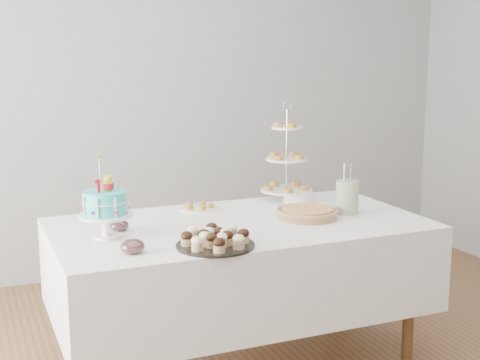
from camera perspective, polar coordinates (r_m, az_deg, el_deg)
name	(u,v)px	position (r m, az deg, el deg)	size (l,w,h in m)	color
walls	(265,116)	(3.11, 2.12, 5.46)	(5.04, 4.04, 2.70)	#989A9D
table	(240,264)	(3.55, -0.03, -7.20)	(1.92, 1.02, 0.77)	white
birthday_cake	(106,217)	(3.22, -11.38, -3.09)	(0.26, 0.26, 0.39)	white
cupcake_tray	(215,238)	(3.05, -2.12, -4.98)	(0.36, 0.36, 0.08)	black
pie	(307,212)	(3.59, 5.77, -2.77)	(0.34, 0.34, 0.05)	#A27D58
tiered_stand	(287,160)	(3.95, 4.01, 1.75)	(0.31, 0.31, 0.59)	silver
plate_stack	(298,197)	(3.95, 4.95, -1.43)	(0.17, 0.17, 0.07)	white
pastry_plate	(199,207)	(3.76, -3.53, -2.32)	(0.22, 0.22, 0.03)	white
jam_bowl_a	(133,247)	(2.99, -9.15, -5.62)	(0.11, 0.11, 0.07)	silver
jam_bowl_b	(119,225)	(3.37, -10.27, -3.83)	(0.10, 0.10, 0.06)	silver
utensil_pitcher	(347,196)	(3.70, 9.14, -1.35)	(0.13, 0.12, 0.28)	beige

